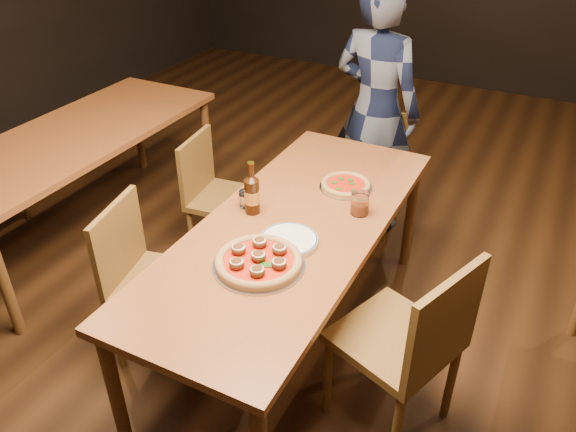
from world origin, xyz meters
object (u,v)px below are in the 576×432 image
at_px(water_glass, 246,199).
at_px(pizza_margherita, 346,185).
at_px(chair_end, 371,172).
at_px(pizza_meatball, 259,261).
at_px(plate_stack, 289,241).
at_px(beer_bottle, 252,195).
at_px(table_left, 76,143).
at_px(chair_main_nw, 160,282).
at_px(diner, 376,110).
at_px(table_main, 293,236).
at_px(chair_main_e, 395,337).
at_px(chair_main_sw, 225,198).
at_px(amber_glass, 360,204).

bearing_deg(water_glass, pizza_margherita, 46.69).
height_order(chair_end, pizza_meatball, chair_end).
bearing_deg(plate_stack, beer_bottle, 151.03).
height_order(table_left, plate_stack, plate_stack).
bearing_deg(chair_main_nw, diner, -28.11).
xyz_separation_m(table_left, diner, (1.64, 1.02, 0.16)).
relative_size(chair_main_nw, pizza_margherita, 3.23).
height_order(table_main, diner, diner).
height_order(chair_main_e, diner, diner).
relative_size(chair_main_nw, pizza_meatball, 2.26).
distance_m(table_left, pizza_meatball, 1.84).
bearing_deg(chair_main_sw, chair_main_nw, -175.67).
bearing_deg(beer_bottle, plate_stack, -28.97).
xyz_separation_m(chair_main_e, diner, (-0.67, 1.56, 0.35)).
distance_m(pizza_margherita, diner, 0.91).
bearing_deg(pizza_meatball, chair_main_nw, 179.85).
distance_m(water_glass, amber_glass, 0.56).
relative_size(table_left, chair_end, 2.40).
relative_size(chair_main_e, amber_glass, 8.86).
distance_m(water_glass, diner, 1.31).
height_order(beer_bottle, diner, diner).
xyz_separation_m(chair_main_sw, beer_bottle, (0.50, -0.51, 0.42)).
relative_size(plate_stack, amber_glass, 2.38).
height_order(table_left, amber_glass, amber_glass).
height_order(table_main, pizza_meatball, pizza_meatball).
xyz_separation_m(table_left, pizza_meatball, (1.72, -0.66, 0.10)).
height_order(table_main, amber_glass, amber_glass).
relative_size(plate_stack, beer_bottle, 0.99).
distance_m(table_left, diner, 1.94).
bearing_deg(chair_end, water_glass, -105.04).
height_order(chair_end, plate_stack, chair_end).
distance_m(plate_stack, amber_glass, 0.43).
relative_size(chair_main_e, plate_stack, 3.73).
relative_size(plate_stack, water_glass, 3.07).
xyz_separation_m(table_main, chair_main_e, (0.61, -0.24, -0.19)).
xyz_separation_m(chair_end, pizza_meatball, (0.05, -1.62, 0.36)).
height_order(chair_main_e, amber_glass, chair_main_e).
bearing_deg(pizza_margherita, amber_glass, -53.09).
bearing_deg(diner, beer_bottle, 93.80).
bearing_deg(diner, amber_glass, 116.48).
bearing_deg(chair_main_nw, table_main, -68.77).
relative_size(table_left, chair_main_e, 2.04).
bearing_deg(chair_main_sw, water_glass, -143.59).
height_order(table_main, chair_end, chair_end).
height_order(chair_main_e, beer_bottle, beer_bottle).
height_order(pizza_meatball, diner, diner).
bearing_deg(chair_main_sw, amber_glass, -113.13).
bearing_deg(table_left, pizza_meatball, -21.02).
xyz_separation_m(table_left, chair_main_e, (2.31, -0.54, -0.19)).
xyz_separation_m(table_main, table_left, (-1.70, 0.30, 0.00)).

